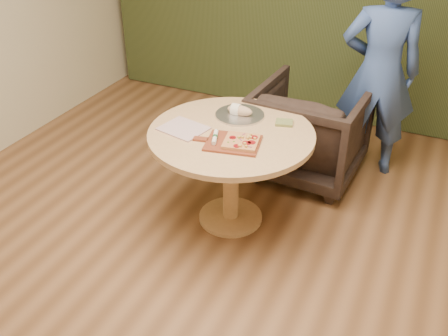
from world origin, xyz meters
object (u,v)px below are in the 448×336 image
at_px(bread_roll, 239,110).
at_px(flatbread_pizza, 242,142).
at_px(cutlery_roll, 215,137).
at_px(person_standing, 379,73).
at_px(pizza_paddle, 231,143).
at_px(armchair, 310,127).
at_px(serving_tray, 240,115).
at_px(pedestal_table, 231,149).

bearing_deg(bread_roll, flatbread_pizza, -64.14).
xyz_separation_m(cutlery_roll, person_standing, (0.81, 1.35, 0.10)).
bearing_deg(bread_roll, person_standing, 48.68).
height_order(pizza_paddle, cutlery_roll, cutlery_roll).
bearing_deg(pizza_paddle, armchair, 64.90).
height_order(bread_roll, armchair, armchair).
xyz_separation_m(cutlery_roll, serving_tray, (-0.00, 0.41, -0.02)).
height_order(pedestal_table, armchair, armchair).
height_order(cutlery_roll, serving_tray, cutlery_roll).
relative_size(pizza_paddle, armchair, 0.53).
bearing_deg(bread_roll, pedestal_table, -77.99).
bearing_deg(pedestal_table, armchair, 69.87).
bearing_deg(serving_tray, person_standing, 48.99).
xyz_separation_m(pedestal_table, bread_roll, (-0.05, 0.25, 0.18)).
height_order(flatbread_pizza, serving_tray, flatbread_pizza).
relative_size(pedestal_table, bread_roll, 5.97).
relative_size(flatbread_pizza, person_standing, 0.15).
xyz_separation_m(pedestal_table, person_standing, (0.77, 1.18, 0.27)).
height_order(flatbread_pizza, cutlery_roll, flatbread_pizza).
relative_size(pedestal_table, flatbread_pizza, 4.45).
xyz_separation_m(pedestal_table, flatbread_pizza, (0.14, -0.15, 0.17)).
distance_m(pizza_paddle, bread_roll, 0.42).
xyz_separation_m(pizza_paddle, cutlery_roll, (-0.11, -0.01, 0.02)).
relative_size(pedestal_table, pizza_paddle, 2.46).
height_order(pizza_paddle, flatbread_pizza, flatbread_pizza).
bearing_deg(cutlery_roll, armchair, 50.76).
relative_size(flatbread_pizza, serving_tray, 0.73).
bearing_deg(armchair, bread_roll, 62.71).
bearing_deg(person_standing, flatbread_pizza, 49.72).
relative_size(armchair, person_standing, 0.50).
height_order(serving_tray, bread_roll, bread_roll).
bearing_deg(person_standing, serving_tray, 34.12).
xyz_separation_m(bread_roll, armchair, (0.38, 0.64, -0.35)).
xyz_separation_m(armchair, person_standing, (0.44, 0.30, 0.44)).
distance_m(pizza_paddle, cutlery_roll, 0.12).
relative_size(bread_roll, person_standing, 0.11).
relative_size(flatbread_pizza, bread_roll, 1.34).
height_order(flatbread_pizza, bread_roll, bread_roll).
distance_m(cutlery_roll, serving_tray, 0.42).
relative_size(pizza_paddle, bread_roll, 2.43).
distance_m(pizza_paddle, person_standing, 1.51).
distance_m(pedestal_table, flatbread_pizza, 0.26).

